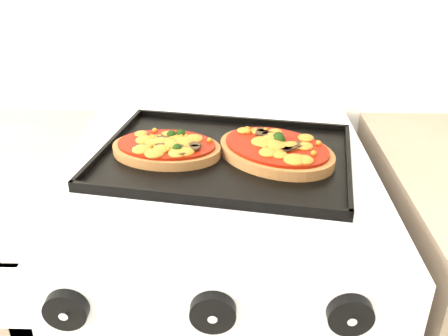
{
  "coord_description": "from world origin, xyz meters",
  "views": [
    {
      "loc": [
        -0.0,
        0.86,
        1.34
      ],
      "look_at": [
        -0.02,
        1.67,
        0.92
      ],
      "focal_mm": 40.0,
      "sensor_mm": 36.0,
      "label": 1
    }
  ],
  "objects": [
    {
      "name": "knob_center",
      "position": [
        -0.03,
        1.37,
        0.85
      ],
      "size": [
        0.06,
        0.02,
        0.06
      ],
      "primitive_type": "cylinder",
      "rotation": [
        1.57,
        0.0,
        0.0
      ],
      "color": "black",
      "rests_on": "control_panel"
    },
    {
      "name": "pizza_left",
      "position": [
        -0.13,
        1.72,
        0.94
      ],
      "size": [
        0.23,
        0.17,
        0.03
      ],
      "primitive_type": null,
      "rotation": [
        0.0,
        0.0,
        -0.16
      ],
      "color": "#976034",
      "rests_on": "baking_tray"
    },
    {
      "name": "baking_tray",
      "position": [
        -0.02,
        1.72,
        0.92
      ],
      "size": [
        0.52,
        0.42,
        0.02
      ],
      "primitive_type": "cube",
      "rotation": [
        0.0,
        0.0,
        -0.17
      ],
      "color": "black",
      "rests_on": "stove"
    },
    {
      "name": "control_panel",
      "position": [
        -0.04,
        1.39,
        0.85
      ],
      "size": [
        0.6,
        0.02,
        0.09
      ],
      "primitive_type": "cube",
      "color": "white",
      "rests_on": "stove"
    },
    {
      "name": "pizza_right",
      "position": [
        0.08,
        1.71,
        0.94
      ],
      "size": [
        0.29,
        0.27,
        0.03
      ],
      "primitive_type": null,
      "rotation": [
        0.0,
        0.0,
        -0.64
      ],
      "color": "#976034",
      "rests_on": "baking_tray"
    },
    {
      "name": "knob_left",
      "position": [
        -0.23,
        1.37,
        0.85
      ],
      "size": [
        0.06,
        0.02,
        0.06
      ],
      "primitive_type": "cylinder",
      "rotation": [
        1.57,
        0.0,
        0.0
      ],
      "color": "black",
      "rests_on": "control_panel"
    },
    {
      "name": "knob_right",
      "position": [
        0.16,
        1.37,
        0.85
      ],
      "size": [
        0.06,
        0.02,
        0.06
      ],
      "primitive_type": "cylinder",
      "rotation": [
        1.57,
        0.0,
        0.0
      ],
      "color": "black",
      "rests_on": "control_panel"
    }
  ]
}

